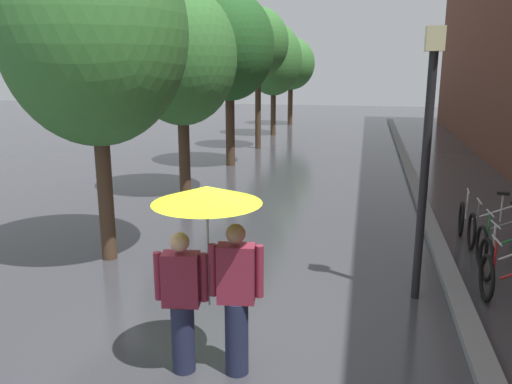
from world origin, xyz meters
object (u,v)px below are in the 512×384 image
object	(u,v)px
street_tree_1	(181,57)
parked_bicycle_3	(502,232)
street_tree_2	(229,47)
street_tree_5	(291,64)
street_lamp_post	(427,145)
street_tree_0	(94,32)
couple_under_umbrella	(208,250)
parked_bicycle_4	(489,220)
street_tree_4	(274,60)
street_tree_3	(258,43)

from	to	relation	value
street_tree_1	parked_bicycle_3	world-z (taller)	street_tree_1
street_tree_2	street_tree_5	bearing A→B (deg)	89.25
street_tree_2	street_tree_5	distance (m)	12.92
street_tree_1	street_lamp_post	world-z (taller)	street_tree_1
street_tree_0	street_lamp_post	xyz separation A→B (m)	(5.19, -0.54, -1.59)
street_tree_1	street_tree_2	size ratio (longest dim) A/B	0.93
street_tree_0	street_tree_2	xyz separation A→B (m)	(-0.14, 9.03, 0.07)
couple_under_umbrella	street_tree_2	bearing A→B (deg)	103.70
parked_bicycle_3	street_lamp_post	xyz separation A→B (m)	(-1.70, -2.36, 1.90)
parked_bicycle_3	parked_bicycle_4	world-z (taller)	same
parked_bicycle_4	couple_under_umbrella	xyz separation A→B (m)	(-4.05, -5.58, 1.06)
parked_bicycle_4	street_tree_4	bearing A→B (deg)	115.50
street_tree_5	street_lamp_post	size ratio (longest dim) A/B	1.27
street_tree_4	street_tree_5	distance (m)	4.78
street_tree_5	street_lamp_post	world-z (taller)	street_tree_5
parked_bicycle_3	couple_under_umbrella	world-z (taller)	couple_under_umbrella
parked_bicycle_3	street_lamp_post	bearing A→B (deg)	-125.72
parked_bicycle_3	parked_bicycle_4	xyz separation A→B (m)	(-0.06, 0.77, 0.00)
couple_under_umbrella	street_lamp_post	distance (m)	3.53
street_tree_1	street_tree_4	xyz separation A→B (m)	(0.19, 12.28, 0.06)
street_tree_1	street_tree_3	size ratio (longest dim) A/B	0.95
street_tree_2	parked_bicycle_4	world-z (taller)	street_tree_2
parked_bicycle_4	street_lamp_post	world-z (taller)	street_lamp_post
street_tree_2	street_tree_4	distance (m)	8.14
street_tree_0	parked_bicycle_4	world-z (taller)	street_tree_0
parked_bicycle_4	street_lamp_post	xyz separation A→B (m)	(-1.64, -3.13, 1.90)
street_lamp_post	street_tree_1	bearing A→B (deg)	135.42
street_tree_1	street_lamp_post	xyz separation A→B (m)	(5.50, -5.42, -1.27)
street_tree_0	street_tree_4	distance (m)	17.16
parked_bicycle_4	street_tree_0	bearing A→B (deg)	-159.20
parked_bicycle_3	street_tree_2	bearing A→B (deg)	134.31
street_tree_4	couple_under_umbrella	distance (m)	20.47
parked_bicycle_3	couple_under_umbrella	bearing A→B (deg)	-130.48
street_tree_0	parked_bicycle_4	bearing A→B (deg)	20.80
street_tree_5	parked_bicycle_4	bearing A→B (deg)	-70.61
parked_bicycle_3	parked_bicycle_4	bearing A→B (deg)	94.24
street_tree_5	couple_under_umbrella	bearing A→B (deg)	-83.68
street_tree_4	parked_bicycle_3	size ratio (longest dim) A/B	4.84
street_tree_0	parked_bicycle_4	distance (m)	8.10
street_tree_1	parked_bicycle_3	size ratio (longest dim) A/B	4.82
street_tree_0	street_lamp_post	bearing A→B (deg)	-5.91
street_tree_3	street_lamp_post	xyz separation A→B (m)	(5.18, -13.43, -1.92)
street_tree_3	street_tree_5	xyz separation A→B (m)	(0.01, 9.05, -0.77)
street_tree_5	street_tree_4	bearing A→B (deg)	-91.70
street_tree_4	parked_bicycle_4	size ratio (longest dim) A/B	4.66
street_tree_0	street_tree_4	size ratio (longest dim) A/B	1.08
street_tree_0	parked_bicycle_3	distance (m)	7.93
street_tree_4	street_tree_0	bearing A→B (deg)	-89.61
street_tree_3	couple_under_umbrella	xyz separation A→B (m)	(2.77, -15.87, -2.76)
street_tree_2	street_tree_4	xyz separation A→B (m)	(0.03, 8.13, -0.33)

